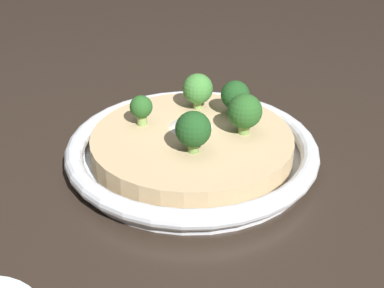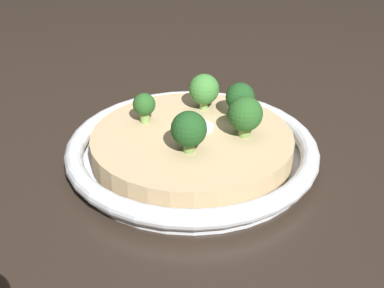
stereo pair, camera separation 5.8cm
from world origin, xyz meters
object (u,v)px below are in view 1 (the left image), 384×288
broccoli_front_right (245,112)px  risotto_bowl (192,147)px  broccoli_back (198,89)px  broccoli_front_left (193,130)px  broccoli_right (235,95)px  broccoli_back_left (141,108)px

broccoli_front_right → risotto_bowl: bearing=151.8°
broccoli_back → broccoli_front_left: bearing=-123.1°
broccoli_right → risotto_bowl: bearing=-166.2°
broccoli_front_right → broccoli_back: bearing=98.2°
broccoli_right → broccoli_front_left: broccoli_front_left is taller
broccoli_back_left → risotto_bowl: bearing=-50.9°
broccoli_front_right → broccoli_right: (0.02, 0.05, -0.00)m
broccoli_back → broccoli_right: size_ratio=1.04×
broccoli_front_left → broccoli_back_left: bearing=104.2°
broccoli_back → broccoli_front_left: 0.11m
broccoli_back → broccoli_right: broccoli_back is taller
broccoli_front_right → broccoli_front_left: bearing=-174.2°
broccoli_front_right → broccoli_front_left: broccoli_front_right is taller
broccoli_front_left → broccoli_front_right: bearing=5.8°
risotto_bowl → broccoli_front_right: 0.08m
broccoli_front_right → broccoli_back_left: bearing=140.1°
broccoli_front_right → broccoli_right: 0.05m
risotto_bowl → broccoli_back: bearing=54.0°
risotto_bowl → broccoli_back: 0.08m
risotto_bowl → broccoli_right: size_ratio=6.67×
risotto_bowl → broccoli_front_left: 0.06m
broccoli_back_left → broccoli_front_right: (0.10, -0.08, 0.01)m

